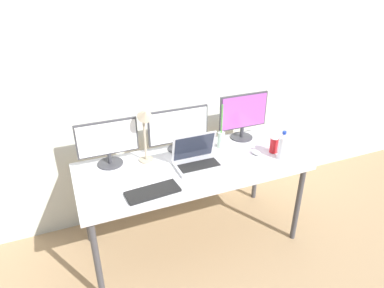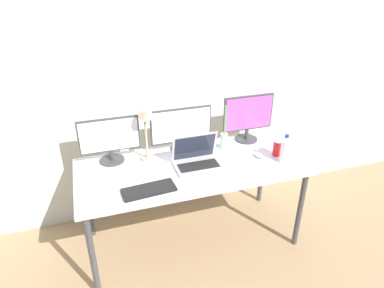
{
  "view_description": "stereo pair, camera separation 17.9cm",
  "coord_description": "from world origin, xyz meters",
  "views": [
    {
      "loc": [
        -0.85,
        -2.07,
        2.09
      ],
      "look_at": [
        0.0,
        0.0,
        0.92
      ],
      "focal_mm": 32.0,
      "sensor_mm": 36.0,
      "label": 1
    },
    {
      "loc": [
        -0.69,
        -2.13,
        2.09
      ],
      "look_at": [
        0.0,
        0.0,
        0.92
      ],
      "focal_mm": 32.0,
      "sensor_mm": 36.0,
      "label": 2
    }
  ],
  "objects": [
    {
      "name": "work_desk",
      "position": [
        0.0,
        0.0,
        0.68
      ],
      "size": [
        1.74,
        0.76,
        0.74
      ],
      "color": "#424247",
      "rests_on": "ground"
    },
    {
      "name": "ground_plane",
      "position": [
        0.0,
        0.0,
        0.0
      ],
      "size": [
        16.0,
        16.0,
        0.0
      ],
      "primitive_type": "plane",
      "color": "#9E7F5B"
    },
    {
      "name": "soda_can_near_keyboard",
      "position": [
        0.69,
        -0.06,
        0.8
      ],
      "size": [
        0.07,
        0.07,
        0.13
      ],
      "color": "red",
      "rests_on": "work_desk"
    },
    {
      "name": "mouse_by_keyboard",
      "position": [
        0.54,
        -0.04,
        0.76
      ],
      "size": [
        0.07,
        0.1,
        0.03
      ],
      "primitive_type": "ellipsoid",
      "rotation": [
        0.0,
        0.0,
        0.19
      ],
      "color": "silver",
      "rests_on": "work_desk"
    },
    {
      "name": "bamboo_vase",
      "position": [
        0.33,
        0.18,
        0.82
      ],
      "size": [
        0.06,
        0.06,
        0.38
      ],
      "color": "#B2D1B7",
      "rests_on": "work_desk"
    },
    {
      "name": "laptop_silver",
      "position": [
        0.03,
        -0.01,
        0.8
      ],
      "size": [
        0.35,
        0.24,
        0.24
      ],
      "color": "#B7B7BC",
      "rests_on": "work_desk"
    },
    {
      "name": "desk_lamp",
      "position": [
        -0.3,
        0.15,
        1.06
      ],
      "size": [
        0.11,
        0.18,
        0.47
      ],
      "color": "tan",
      "rests_on": "work_desk"
    },
    {
      "name": "wall_back",
      "position": [
        0.0,
        0.59,
        1.3
      ],
      "size": [
        7.0,
        0.08,
        2.6
      ],
      "primitive_type": "cube",
      "color": "silver",
      "rests_on": "ground"
    },
    {
      "name": "monitor_center",
      "position": [
        -0.01,
        0.27,
        0.93
      ],
      "size": [
        0.5,
        0.18,
        0.36
      ],
      "color": "#38383D",
      "rests_on": "work_desk"
    },
    {
      "name": "monitor_right",
      "position": [
        0.58,
        0.26,
        0.96
      ],
      "size": [
        0.44,
        0.19,
        0.4
      ],
      "color": "#38383D",
      "rests_on": "work_desk"
    },
    {
      "name": "water_bottle",
      "position": [
        0.69,
        -0.18,
        0.85
      ],
      "size": [
        0.07,
        0.07,
        0.24
      ],
      "color": "silver",
      "rests_on": "work_desk"
    },
    {
      "name": "monitor_left",
      "position": [
        -0.57,
        0.25,
        0.93
      ],
      "size": [
        0.46,
        0.19,
        0.36
      ],
      "color": "#38383D",
      "rests_on": "work_desk"
    },
    {
      "name": "keyboard_main",
      "position": [
        -0.38,
        -0.24,
        0.75
      ],
      "size": [
        0.37,
        0.17,
        0.02
      ],
      "primitive_type": "cube",
      "rotation": [
        0.0,
        0.0,
        0.08
      ],
      "color": "black",
      "rests_on": "work_desk"
    }
  ]
}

